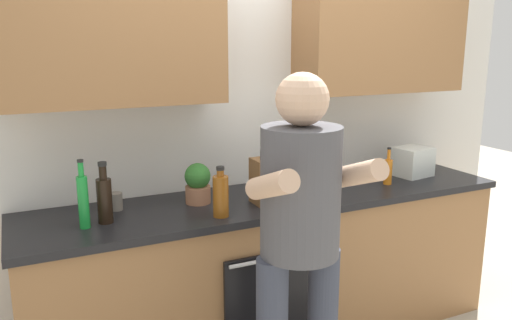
{
  "coord_description": "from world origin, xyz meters",
  "views": [
    {
      "loc": [
        -1.32,
        -2.53,
        1.77
      ],
      "look_at": [
        -0.17,
        -0.1,
        1.15
      ],
      "focal_mm": 36.35,
      "sensor_mm": 36.0,
      "label": 1
    }
  ],
  "objects_px": {
    "person_standing": "(300,231)",
    "bottle_syrup": "(221,195)",
    "knife_block": "(262,181)",
    "potted_herb": "(198,183)",
    "bottle_juice": "(388,171)",
    "cup_stoneware": "(116,201)",
    "bottle_soda": "(83,200)",
    "bottle_soy": "(105,198)",
    "grocery_bag_produce": "(412,161)",
    "bottle_oil": "(321,175)"
  },
  "relations": [
    {
      "from": "person_standing",
      "to": "cup_stoneware",
      "type": "relative_size",
      "value": 17.65
    },
    {
      "from": "knife_block",
      "to": "grocery_bag_produce",
      "type": "distance_m",
      "value": 1.17
    },
    {
      "from": "bottle_juice",
      "to": "potted_herb",
      "type": "height_order",
      "value": "bottle_juice"
    },
    {
      "from": "bottle_soda",
      "to": "bottle_soy",
      "type": "bearing_deg",
      "value": 17.03
    },
    {
      "from": "cup_stoneware",
      "to": "grocery_bag_produce",
      "type": "bearing_deg",
      "value": -3.29
    },
    {
      "from": "bottle_soy",
      "to": "potted_herb",
      "type": "bearing_deg",
      "value": 12.05
    },
    {
      "from": "bottle_soy",
      "to": "grocery_bag_produce",
      "type": "bearing_deg",
      "value": 1.95
    },
    {
      "from": "bottle_soy",
      "to": "cup_stoneware",
      "type": "height_order",
      "value": "bottle_soy"
    },
    {
      "from": "bottle_soy",
      "to": "grocery_bag_produce",
      "type": "xyz_separation_m",
      "value": [
        1.99,
        0.07,
        -0.03
      ]
    },
    {
      "from": "person_standing",
      "to": "bottle_juice",
      "type": "bearing_deg",
      "value": 33.03
    },
    {
      "from": "bottle_soy",
      "to": "bottle_oil",
      "type": "bearing_deg",
      "value": -5.97
    },
    {
      "from": "bottle_soy",
      "to": "grocery_bag_produce",
      "type": "relative_size",
      "value": 1.35
    },
    {
      "from": "knife_block",
      "to": "potted_herb",
      "type": "distance_m",
      "value": 0.35
    },
    {
      "from": "bottle_soy",
      "to": "knife_block",
      "type": "bearing_deg",
      "value": -3.38
    },
    {
      "from": "bottle_soy",
      "to": "bottle_juice",
      "type": "height_order",
      "value": "bottle_soy"
    },
    {
      "from": "bottle_soda",
      "to": "knife_block",
      "type": "bearing_deg",
      "value": -1.09
    },
    {
      "from": "knife_block",
      "to": "potted_herb",
      "type": "bearing_deg",
      "value": 153.25
    },
    {
      "from": "bottle_oil",
      "to": "bottle_soda",
      "type": "bearing_deg",
      "value": 175.93
    },
    {
      "from": "knife_block",
      "to": "person_standing",
      "type": "bearing_deg",
      "value": -101.69
    },
    {
      "from": "bottle_juice",
      "to": "cup_stoneware",
      "type": "height_order",
      "value": "bottle_juice"
    },
    {
      "from": "bottle_syrup",
      "to": "bottle_oil",
      "type": "xyz_separation_m",
      "value": [
        0.61,
        0.03,
        0.03
      ]
    },
    {
      "from": "person_standing",
      "to": "bottle_oil",
      "type": "bearing_deg",
      "value": 50.93
    },
    {
      "from": "bottle_soy",
      "to": "bottle_soda",
      "type": "bearing_deg",
      "value": -162.97
    },
    {
      "from": "bottle_syrup",
      "to": "knife_block",
      "type": "distance_m",
      "value": 0.31
    },
    {
      "from": "bottle_soy",
      "to": "grocery_bag_produce",
      "type": "distance_m",
      "value": 1.99
    },
    {
      "from": "bottle_syrup",
      "to": "bottle_juice",
      "type": "xyz_separation_m",
      "value": [
        1.16,
        0.12,
        -0.03
      ]
    },
    {
      "from": "bottle_syrup",
      "to": "bottle_juice",
      "type": "bearing_deg",
      "value": 5.99
    },
    {
      "from": "bottle_syrup",
      "to": "potted_herb",
      "type": "distance_m",
      "value": 0.27
    },
    {
      "from": "bottle_syrup",
      "to": "grocery_bag_produce",
      "type": "distance_m",
      "value": 1.46
    },
    {
      "from": "person_standing",
      "to": "bottle_soda",
      "type": "bearing_deg",
      "value": 140.61
    },
    {
      "from": "bottle_juice",
      "to": "grocery_bag_produce",
      "type": "relative_size",
      "value": 1.02
    },
    {
      "from": "bottle_syrup",
      "to": "bottle_oil",
      "type": "height_order",
      "value": "bottle_oil"
    },
    {
      "from": "person_standing",
      "to": "potted_herb",
      "type": "distance_m",
      "value": 0.82
    },
    {
      "from": "bottle_juice",
      "to": "cup_stoneware",
      "type": "distance_m",
      "value": 1.64
    },
    {
      "from": "cup_stoneware",
      "to": "grocery_bag_produce",
      "type": "distance_m",
      "value": 1.91
    },
    {
      "from": "bottle_soda",
      "to": "bottle_juice",
      "type": "relative_size",
      "value": 1.44
    },
    {
      "from": "knife_block",
      "to": "potted_herb",
      "type": "xyz_separation_m",
      "value": [
        -0.32,
        0.16,
        -0.01
      ]
    },
    {
      "from": "person_standing",
      "to": "bottle_syrup",
      "type": "relative_size",
      "value": 6.33
    },
    {
      "from": "bottle_soda",
      "to": "bottle_oil",
      "type": "xyz_separation_m",
      "value": [
        1.26,
        -0.09,
        0.0
      ]
    },
    {
      "from": "knife_block",
      "to": "bottle_soy",
      "type": "bearing_deg",
      "value": 176.62
    },
    {
      "from": "bottle_soy",
      "to": "knife_block",
      "type": "relative_size",
      "value": 0.99
    },
    {
      "from": "potted_herb",
      "to": "grocery_bag_produce",
      "type": "height_order",
      "value": "potted_herb"
    },
    {
      "from": "bottle_soda",
      "to": "cup_stoneware",
      "type": "bearing_deg",
      "value": 48.43
    },
    {
      "from": "bottle_oil",
      "to": "potted_herb",
      "type": "xyz_separation_m",
      "value": [
        -0.64,
        0.23,
        -0.03
      ]
    },
    {
      "from": "bottle_soda",
      "to": "knife_block",
      "type": "relative_size",
      "value": 1.08
    },
    {
      "from": "bottle_juice",
      "to": "cup_stoneware",
      "type": "xyz_separation_m",
      "value": [
        -1.62,
        0.21,
        -0.04
      ]
    },
    {
      "from": "bottle_juice",
      "to": "cup_stoneware",
      "type": "bearing_deg",
      "value": 172.6
    },
    {
      "from": "bottle_syrup",
      "to": "bottle_soy",
      "type": "relative_size",
      "value": 0.85
    },
    {
      "from": "bottle_soda",
      "to": "grocery_bag_produce",
      "type": "relative_size",
      "value": 1.48
    },
    {
      "from": "person_standing",
      "to": "cup_stoneware",
      "type": "xyz_separation_m",
      "value": [
        -0.62,
        0.87,
        -0.03
      ]
    }
  ]
}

